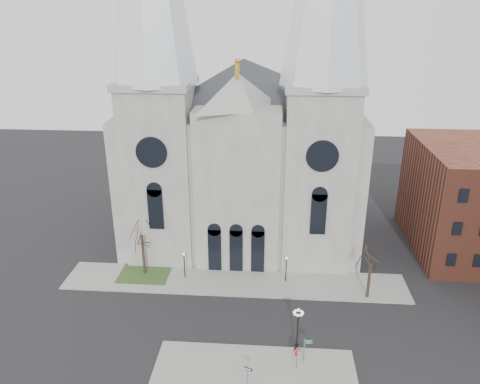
# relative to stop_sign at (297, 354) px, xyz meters

# --- Properties ---
(ground) EXTENTS (160.00, 160.00, 0.00)m
(ground) POSITION_rel_stop_sign_xyz_m (-6.72, 2.83, -1.83)
(ground) COLOR black
(ground) RESTS_ON ground
(sidewalk_far) EXTENTS (40.00, 6.00, 0.14)m
(sidewalk_far) POSITION_rel_stop_sign_xyz_m (-6.72, 13.83, -1.76)
(sidewalk_far) COLOR gray
(sidewalk_far) RESTS_ON ground
(grass_patch) EXTENTS (6.00, 5.00, 0.18)m
(grass_patch) POSITION_rel_stop_sign_xyz_m (-17.72, 14.83, -1.74)
(grass_patch) COLOR #2F491F
(grass_patch) RESTS_ON ground
(cathedral) EXTENTS (33.00, 26.66, 54.00)m
(cathedral) POSITION_rel_stop_sign_xyz_m (-6.72, 25.69, 16.65)
(cathedral) COLOR gray
(cathedral) RESTS_ON ground
(bg_building_brick) EXTENTS (14.00, 18.00, 14.00)m
(bg_building_brick) POSITION_rel_stop_sign_xyz_m (23.28, 24.83, 5.17)
(bg_building_brick) COLOR brown
(bg_building_brick) RESTS_ON ground
(tree_left) EXTENTS (3.20, 3.20, 7.50)m
(tree_left) POSITION_rel_stop_sign_xyz_m (-17.72, 14.83, 3.76)
(tree_left) COLOR black
(tree_left) RESTS_ON ground
(tree_right) EXTENTS (3.20, 3.20, 6.00)m
(tree_right) POSITION_rel_stop_sign_xyz_m (8.28, 11.83, 2.64)
(tree_right) COLOR black
(tree_right) RESTS_ON ground
(ped_lamp_left) EXTENTS (0.32, 0.32, 3.26)m
(ped_lamp_left) POSITION_rel_stop_sign_xyz_m (-12.72, 14.33, 0.50)
(ped_lamp_left) COLOR black
(ped_lamp_left) RESTS_ON sidewalk_far
(ped_lamp_right) EXTENTS (0.32, 0.32, 3.26)m
(ped_lamp_right) POSITION_rel_stop_sign_xyz_m (-0.72, 14.33, 0.50)
(ped_lamp_right) COLOR black
(ped_lamp_right) RESTS_ON sidewalk_far
(stop_sign) EXTENTS (0.80, 0.32, 2.35)m
(stop_sign) POSITION_rel_stop_sign_xyz_m (0.00, 0.00, 0.00)
(stop_sign) COLOR slate
(stop_sign) RESTS_ON sidewalk_near
(globe_lamp) EXTENTS (1.18, 1.18, 4.77)m
(globe_lamp) POSITION_rel_stop_sign_xyz_m (0.09, 2.33, 1.31)
(globe_lamp) COLOR black
(globe_lamp) RESTS_ON sidewalk_near
(one_way_sign) EXTENTS (0.80, 0.35, 1.93)m
(one_way_sign) POSITION_rel_stop_sign_xyz_m (-4.22, -2.17, -0.36)
(one_way_sign) COLOR slate
(one_way_sign) RESTS_ON sidewalk_near
(street_name_sign) EXTENTS (0.78, 0.17, 2.46)m
(street_name_sign) POSITION_rel_stop_sign_xyz_m (0.77, 1.05, -0.25)
(street_name_sign) COLOR slate
(street_name_sign) RESTS_ON sidewalk_near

